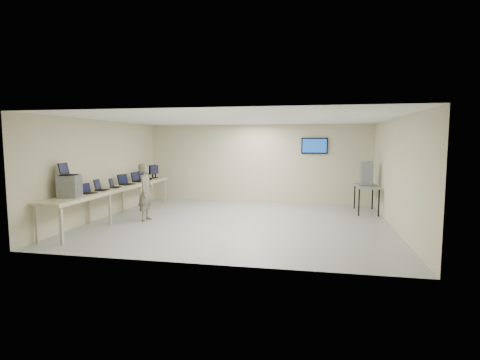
% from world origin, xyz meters
% --- Properties ---
extents(room, '(8.01, 7.01, 2.81)m').
position_xyz_m(room, '(0.03, 0.06, 1.41)').
color(room, '#B7B7B7').
rests_on(room, ground).
extents(workbench, '(0.76, 6.00, 0.90)m').
position_xyz_m(workbench, '(-3.59, 0.00, 0.83)').
color(workbench, '#C8BE8B').
rests_on(workbench, ground).
extents(equipment_box, '(0.54, 0.59, 0.51)m').
position_xyz_m(equipment_box, '(-3.65, -2.03, 1.16)').
color(equipment_box, gray).
rests_on(equipment_box, workbench).
extents(laptop_on_box, '(0.32, 0.38, 0.29)m').
position_xyz_m(laptop_on_box, '(-3.71, -2.03, 1.49)').
color(laptop_on_box, black).
rests_on(laptop_on_box, equipment_box).
extents(laptop_0, '(0.36, 0.39, 0.26)m').
position_xyz_m(laptop_0, '(-3.61, -1.40, 0.97)').
color(laptop_0, black).
rests_on(laptop_0, workbench).
extents(laptop_1, '(0.36, 0.41, 0.29)m').
position_xyz_m(laptop_1, '(-3.63, -0.79, 0.98)').
color(laptop_1, black).
rests_on(laptop_1, workbench).
extents(laptop_2, '(0.34, 0.38, 0.26)m').
position_xyz_m(laptop_2, '(-3.59, -0.17, 0.97)').
color(laptop_2, black).
rests_on(laptop_2, workbench).
extents(laptop_3, '(0.44, 0.47, 0.31)m').
position_xyz_m(laptop_3, '(-3.62, 0.57, 0.98)').
color(laptop_3, black).
rests_on(laptop_3, workbench).
extents(laptop_4, '(0.38, 0.44, 0.31)m').
position_xyz_m(laptop_4, '(-3.62, 1.38, 0.98)').
color(laptop_4, black).
rests_on(laptop_4, workbench).
extents(laptop_5, '(0.34, 0.41, 0.31)m').
position_xyz_m(laptop_5, '(-3.65, 1.91, 0.98)').
color(laptop_5, black).
rests_on(laptop_5, workbench).
extents(monitor_near, '(0.21, 0.48, 0.47)m').
position_xyz_m(monitor_near, '(-3.60, 2.50, 1.19)').
color(monitor_near, black).
rests_on(monitor_near, workbench).
extents(monitor_far, '(0.19, 0.44, 0.43)m').
position_xyz_m(monitor_far, '(-3.60, 2.75, 1.16)').
color(monitor_far, black).
rests_on(monitor_far, workbench).
extents(soldier, '(0.43, 0.61, 1.61)m').
position_xyz_m(soldier, '(-2.60, -0.19, 0.80)').
color(soldier, '#60634C').
rests_on(soldier, ground).
extents(side_table, '(0.66, 1.41, 0.85)m').
position_xyz_m(side_table, '(3.60, 2.20, 0.77)').
color(side_table, gray).
rests_on(side_table, ground).
extents(storage_bins, '(0.35, 0.39, 0.74)m').
position_xyz_m(storage_bins, '(3.58, 2.20, 1.22)').
color(storage_bins, gray).
rests_on(storage_bins, side_table).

